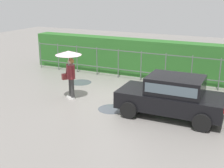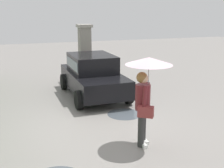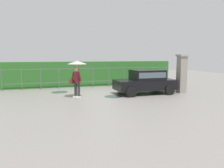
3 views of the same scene
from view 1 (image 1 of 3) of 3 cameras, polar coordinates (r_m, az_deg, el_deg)
ground_plane at (r=12.29m, az=0.40°, el=-3.17°), size 40.00×40.00×0.00m
car at (r=10.75m, az=11.42°, el=-2.01°), size 3.75×1.89×1.48m
pedestrian at (r=12.16m, az=-8.14°, el=3.89°), size 1.05×1.05×2.05m
fence_section at (r=14.87m, az=5.56°, el=3.74°), size 12.44×0.05×1.50m
hedge_row at (r=15.72m, az=6.77°, el=4.90°), size 13.39×0.90×1.90m
puddle_near at (r=11.41m, az=-0.12°, el=-4.81°), size 1.02×1.02×0.00m
puddle_far at (r=14.78m, az=-6.04°, el=0.31°), size 1.07×1.07×0.00m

